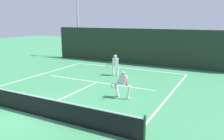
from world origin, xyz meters
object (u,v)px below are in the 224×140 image
object	(u,v)px
player_far	(115,64)
light_pole	(78,14)
player_near	(123,83)
tennis_ball	(56,85)

from	to	relation	value
player_far	light_pole	xyz separation A→B (m)	(-8.19, 6.48, 4.06)
player_near	tennis_ball	world-z (taller)	player_near
tennis_ball	player_far	bearing A→B (deg)	62.37
player_near	tennis_ball	xyz separation A→B (m)	(-5.12, 0.18, -0.84)
tennis_ball	light_pole	distance (m)	13.34
player_near	player_far	size ratio (longest dim) A/B	0.95
tennis_ball	light_pole	size ratio (longest dim) A/B	0.01
player_far	tennis_ball	bearing A→B (deg)	76.41
player_near	player_far	distance (m)	5.40
tennis_ball	light_pole	world-z (taller)	light_pole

